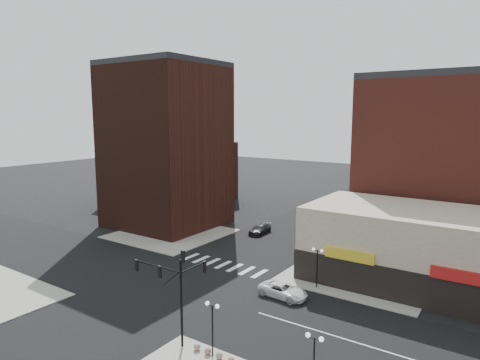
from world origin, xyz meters
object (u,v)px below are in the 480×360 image
Objects in this scene: street_lamp_se_a at (212,316)px; dark_sedan_north at (260,229)px; white_suv at (283,290)px; street_lamp_se_b at (314,350)px; street_lamp_ne at (317,258)px; traffic_signal at (175,282)px.

street_lamp_se_a is 0.90× the size of dark_sedan_north.
street_lamp_se_b is at bearing -139.96° from white_suv.
street_lamp_se_b reaches higher than dark_sedan_north.
street_lamp_se_b is (8.00, 0.00, 0.00)m from street_lamp_se_a.
street_lamp_se_a is 33.59m from dark_sedan_north.
dark_sedan_north is at bearing 126.83° from street_lamp_se_b.
street_lamp_se_a reaches higher than dark_sedan_north.
street_lamp_ne reaches higher than white_suv.
street_lamp_ne is (4.76, 15.83, -1.67)m from traffic_signal.
traffic_signal is at bearing -72.45° from dark_sedan_north.
traffic_signal is at bearing 170.48° from white_suv.
street_lamp_se_b is (11.76, -0.17, -1.67)m from traffic_signal.
street_lamp_ne is at bearing 113.63° from street_lamp_se_b.
white_suv reaches higher than dark_sedan_north.
white_suv is (-8.83, 12.21, -2.60)m from street_lamp_se_b.
street_lamp_se_a and street_lamp_se_b have the same top height.
dark_sedan_north is at bearing 115.80° from street_lamp_se_a.
traffic_signal reaches higher than street_lamp_ne.
street_lamp_ne is 21.21m from dark_sedan_north.
street_lamp_se_a is 16.03m from street_lamp_ne.
traffic_signal is at bearing 179.18° from street_lamp_se_b.
street_lamp_se_b is 15.29m from white_suv.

